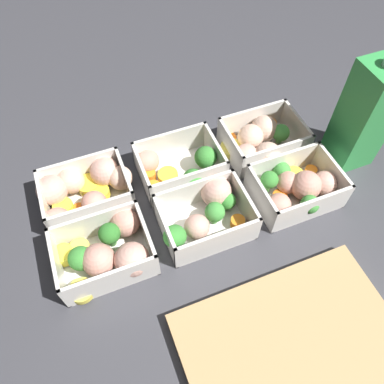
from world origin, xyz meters
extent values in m
plane|color=#38383D|center=(0.00, 0.00, 0.00)|extent=(4.00, 4.00, 0.00)
cube|color=silver|center=(-0.16, -0.06, 0.00)|extent=(0.13, 0.10, 0.00)
cube|color=silver|center=(-0.16, -0.10, 0.03)|extent=(0.13, 0.01, 0.06)
cube|color=silver|center=(-0.16, -0.01, 0.03)|extent=(0.13, 0.01, 0.06)
cube|color=silver|center=(-0.22, -0.06, 0.03)|extent=(0.01, 0.10, 0.06)
cube|color=silver|center=(-0.09, -0.06, 0.03)|extent=(0.01, 0.10, 0.06)
sphere|color=beige|center=(-0.17, -0.08, 0.03)|extent=(0.07, 0.07, 0.05)
sphere|color=#D19E8C|center=(-0.11, -0.03, 0.02)|extent=(0.05, 0.05, 0.04)
cylinder|color=#519448|center=(-0.19, -0.06, 0.01)|extent=(0.01, 0.01, 0.01)
sphere|color=#42933D|center=(-0.19, -0.06, 0.03)|extent=(0.03, 0.03, 0.03)
cylinder|color=orange|center=(-0.11, -0.09, 0.01)|extent=(0.04, 0.04, 0.01)
cylinder|color=#DBC647|center=(-0.10, -0.07, 0.01)|extent=(0.06, 0.06, 0.02)
sphere|color=beige|center=(-0.14, -0.02, 0.03)|extent=(0.06, 0.06, 0.05)
cylinder|color=orange|center=(-0.21, -0.03, 0.01)|extent=(0.03, 0.03, 0.01)
cylinder|color=orange|center=(-0.19, -0.10, 0.01)|extent=(0.04, 0.04, 0.01)
sphere|color=beige|center=(-0.14, -0.07, 0.03)|extent=(0.06, 0.06, 0.05)
cube|color=silver|center=(0.00, -0.06, 0.00)|extent=(0.13, 0.10, 0.00)
cube|color=silver|center=(0.00, -0.10, 0.03)|extent=(0.13, 0.01, 0.06)
cube|color=silver|center=(0.00, -0.01, 0.03)|extent=(0.13, 0.01, 0.06)
cube|color=silver|center=(-0.06, -0.06, 0.03)|extent=(0.01, 0.10, 0.06)
cube|color=silver|center=(0.06, -0.06, 0.03)|extent=(0.01, 0.10, 0.06)
cylinder|color=orange|center=(0.05, -0.06, 0.01)|extent=(0.02, 0.02, 0.02)
cylinder|color=#49883F|center=(-0.01, -0.02, 0.01)|extent=(0.01, 0.01, 0.01)
sphere|color=#388433|center=(-0.01, -0.02, 0.03)|extent=(0.04, 0.04, 0.04)
cylinder|color=yellow|center=(0.02, -0.05, 0.01)|extent=(0.04, 0.04, 0.01)
cylinder|color=orange|center=(0.02, -0.02, 0.01)|extent=(0.04, 0.04, 0.01)
cylinder|color=orange|center=(0.05, -0.04, 0.01)|extent=(0.03, 0.03, 0.01)
cylinder|color=#49883F|center=(-0.04, -0.05, 0.01)|extent=(0.01, 0.01, 0.01)
sphere|color=#388433|center=(-0.04, -0.05, 0.03)|extent=(0.04, 0.04, 0.04)
sphere|color=tan|center=(0.05, -0.08, 0.02)|extent=(0.04, 0.04, 0.04)
cube|color=silver|center=(0.16, -0.06, 0.00)|extent=(0.13, 0.10, 0.00)
cube|color=silver|center=(0.16, -0.10, 0.03)|extent=(0.13, 0.01, 0.06)
cube|color=silver|center=(0.16, -0.01, 0.03)|extent=(0.13, 0.01, 0.06)
cube|color=silver|center=(0.09, -0.06, 0.03)|extent=(0.01, 0.10, 0.06)
cube|color=silver|center=(0.22, -0.06, 0.03)|extent=(0.01, 0.10, 0.06)
sphere|color=beige|center=(0.18, -0.09, 0.03)|extent=(0.06, 0.06, 0.04)
sphere|color=tan|center=(0.21, -0.02, 0.02)|extent=(0.06, 0.06, 0.04)
sphere|color=beige|center=(0.10, -0.07, 0.02)|extent=(0.06, 0.06, 0.04)
sphere|color=#D19E8C|center=(0.21, -0.08, 0.03)|extent=(0.06, 0.06, 0.05)
cylinder|color=yellow|center=(0.14, -0.06, 0.01)|extent=(0.04, 0.04, 0.02)
cylinder|color=orange|center=(0.18, -0.04, 0.01)|extent=(0.04, 0.04, 0.01)
cylinder|color=yellow|center=(0.15, -0.08, 0.01)|extent=(0.05, 0.05, 0.02)
cylinder|color=yellow|center=(0.20, -0.05, 0.01)|extent=(0.04, 0.04, 0.02)
sphere|color=tan|center=(0.15, -0.03, 0.02)|extent=(0.06, 0.06, 0.04)
sphere|color=#D19E8C|center=(0.12, -0.09, 0.03)|extent=(0.06, 0.06, 0.05)
cube|color=silver|center=(-0.16, 0.06, 0.00)|extent=(0.13, 0.10, 0.00)
cube|color=silver|center=(-0.16, 0.01, 0.03)|extent=(0.13, 0.01, 0.06)
cube|color=silver|center=(-0.16, 0.10, 0.03)|extent=(0.13, 0.01, 0.06)
cube|color=silver|center=(-0.22, 0.06, 0.03)|extent=(0.01, 0.10, 0.06)
cube|color=silver|center=(-0.09, 0.06, 0.03)|extent=(0.01, 0.10, 0.06)
cylinder|color=#519448|center=(-0.15, 0.02, 0.01)|extent=(0.01, 0.01, 0.01)
sphere|color=#42933D|center=(-0.15, 0.02, 0.03)|extent=(0.03, 0.03, 0.03)
sphere|color=tan|center=(-0.17, 0.06, 0.03)|extent=(0.07, 0.07, 0.05)
cylinder|color=#519448|center=(-0.16, 0.09, 0.01)|extent=(0.01, 0.01, 0.01)
sphere|color=#42933D|center=(-0.16, 0.09, 0.03)|extent=(0.03, 0.03, 0.03)
cylinder|color=orange|center=(-0.21, 0.03, 0.01)|extent=(0.02, 0.02, 0.01)
sphere|color=tan|center=(-0.12, 0.08, 0.02)|extent=(0.04, 0.04, 0.04)
sphere|color=#D19E8C|center=(-0.20, 0.07, 0.02)|extent=(0.06, 0.06, 0.04)
cylinder|color=#49883F|center=(-0.12, 0.03, 0.01)|extent=(0.01, 0.01, 0.02)
sphere|color=#388433|center=(-0.12, 0.03, 0.03)|extent=(0.03, 0.03, 0.03)
sphere|color=tan|center=(-0.15, 0.04, 0.02)|extent=(0.05, 0.05, 0.04)
cylinder|color=orange|center=(-0.13, 0.06, 0.01)|extent=(0.03, 0.03, 0.01)
cylinder|color=yellow|center=(-0.17, 0.03, 0.01)|extent=(0.03, 0.03, 0.02)
cube|color=silver|center=(0.00, 0.06, 0.00)|extent=(0.13, 0.10, 0.00)
cube|color=silver|center=(0.00, 0.01, 0.03)|extent=(0.13, 0.01, 0.06)
cube|color=silver|center=(0.00, 0.10, 0.03)|extent=(0.13, 0.01, 0.06)
cube|color=silver|center=(-0.06, 0.06, 0.03)|extent=(0.01, 0.10, 0.06)
cube|color=silver|center=(0.06, 0.06, 0.03)|extent=(0.01, 0.10, 0.06)
sphere|color=#D19E8C|center=(0.02, 0.06, 0.02)|extent=(0.05, 0.05, 0.04)
cylinder|color=orange|center=(-0.05, 0.07, 0.01)|extent=(0.03, 0.03, 0.02)
cylinder|color=#49883F|center=(-0.04, 0.04, 0.01)|extent=(0.01, 0.01, 0.01)
sphere|color=#388433|center=(-0.04, 0.04, 0.03)|extent=(0.03, 0.03, 0.03)
sphere|color=#D19E8C|center=(-0.03, 0.02, 0.03)|extent=(0.07, 0.07, 0.05)
cylinder|color=#49883F|center=(0.05, 0.07, 0.01)|extent=(0.01, 0.01, 0.01)
sphere|color=#388433|center=(0.05, 0.07, 0.03)|extent=(0.04, 0.04, 0.04)
cylinder|color=#519448|center=(-0.02, 0.05, 0.01)|extent=(0.01, 0.01, 0.01)
sphere|color=#42933D|center=(-0.02, 0.05, 0.03)|extent=(0.03, 0.03, 0.03)
cube|color=silver|center=(0.16, 0.06, 0.00)|extent=(0.13, 0.10, 0.00)
cube|color=silver|center=(0.16, 0.01, 0.03)|extent=(0.13, 0.01, 0.06)
cube|color=silver|center=(0.16, 0.10, 0.03)|extent=(0.13, 0.01, 0.06)
cube|color=silver|center=(0.09, 0.06, 0.03)|extent=(0.01, 0.10, 0.06)
cube|color=silver|center=(0.22, 0.06, 0.03)|extent=(0.01, 0.10, 0.06)
sphere|color=tan|center=(0.12, 0.02, 0.03)|extent=(0.06, 0.06, 0.04)
cylinder|color=#49883F|center=(0.19, 0.05, 0.01)|extent=(0.01, 0.01, 0.01)
sphere|color=#388433|center=(0.19, 0.05, 0.03)|extent=(0.04, 0.04, 0.04)
sphere|color=#D19E8C|center=(0.12, 0.08, 0.03)|extent=(0.07, 0.07, 0.05)
cylinder|color=#DBC647|center=(0.20, 0.09, 0.01)|extent=(0.04, 0.04, 0.01)
sphere|color=tan|center=(0.17, 0.07, 0.03)|extent=(0.05, 0.05, 0.05)
cylinder|color=#DBC647|center=(0.19, 0.03, 0.01)|extent=(0.03, 0.03, 0.01)
cylinder|color=yellow|center=(0.21, 0.03, 0.01)|extent=(0.04, 0.04, 0.02)
cylinder|color=#407A37|center=(0.14, 0.03, 0.01)|extent=(0.01, 0.01, 0.02)
sphere|color=#2D7228|center=(0.14, 0.03, 0.03)|extent=(0.03, 0.03, 0.03)
cube|color=green|center=(-0.29, 0.01, 0.10)|extent=(0.07, 0.07, 0.19)
cube|color=tan|center=(-0.03, 0.26, 0.01)|extent=(0.28, 0.18, 0.02)
camera|label=1|loc=(0.13, 0.32, 0.51)|focal=35.00mm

